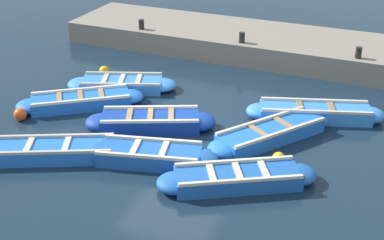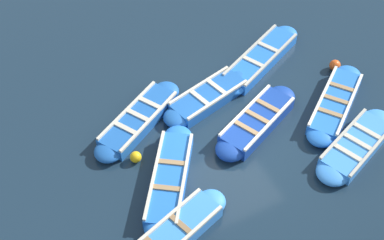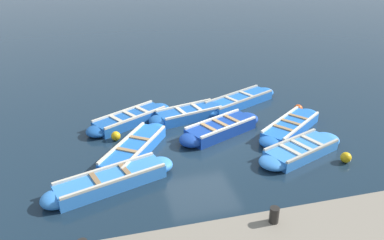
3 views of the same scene
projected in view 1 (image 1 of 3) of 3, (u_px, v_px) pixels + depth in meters
name	position (u px, v px, depth m)	size (l,w,h in m)	color
ground_plane	(173.00, 134.00, 13.78)	(120.00, 120.00, 0.00)	#162838
boat_outer_left	(237.00, 178.00, 11.61)	(2.47, 3.46, 0.41)	#1E59AD
boat_bow_out	(122.00, 84.00, 16.29)	(2.04, 3.43, 0.38)	#3884E0
boat_mid_row	(315.00, 113.00, 14.46)	(1.88, 3.76, 0.44)	#3884E0
boat_broadside	(81.00, 101.00, 15.17)	(2.78, 3.37, 0.41)	blue
boat_near_quay	(151.00, 122.00, 13.97)	(2.17, 3.45, 0.46)	navy
boat_centre	(49.00, 151.00, 12.65)	(2.41, 3.88, 0.41)	blue
boat_inner_gap	(150.00, 155.00, 12.47)	(1.61, 3.35, 0.43)	#1E59AD
boat_far_corner	(271.00, 133.00, 13.45)	(3.50, 2.76, 0.42)	blue
quay_wall	(252.00, 42.00, 19.13)	(3.20, 13.49, 0.77)	gray
bollard_north	(359.00, 53.00, 16.53)	(0.20, 0.20, 0.35)	black
bollard_mid_north	(242.00, 37.00, 17.86)	(0.20, 0.20, 0.35)	black
bollard_mid_south	(141.00, 24.00, 19.18)	(0.20, 0.20, 0.35)	black
buoy_orange_near	(279.00, 159.00, 12.39)	(0.32, 0.32, 0.32)	#EAB214
buoy_yellow_far	(104.00, 71.00, 17.27)	(0.33, 0.33, 0.33)	#EAB214
buoy_white_drifting	(20.00, 114.00, 14.42)	(0.35, 0.35, 0.35)	#E05119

